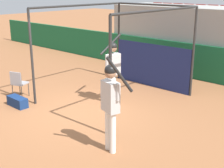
% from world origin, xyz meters
% --- Properties ---
extents(ground_plane, '(60.00, 60.00, 0.00)m').
position_xyz_m(ground_plane, '(0.00, 0.00, 0.00)').
color(ground_plane, '#935B38').
extents(outfield_wall, '(24.00, 0.12, 1.30)m').
position_xyz_m(outfield_wall, '(0.00, 5.08, 0.65)').
color(outfield_wall, '#196038').
rests_on(outfield_wall, ground).
extents(bleacher_section, '(6.50, 2.40, 2.58)m').
position_xyz_m(bleacher_section, '(0.00, 6.34, 1.29)').
color(bleacher_section, '#9E9E99').
rests_on(bleacher_section, ground).
extents(batting_cage, '(3.08, 3.78, 2.77)m').
position_xyz_m(batting_cage, '(0.17, 2.57, 1.25)').
color(batting_cage, '#282828').
rests_on(batting_cage, ground).
extents(player_batter, '(0.54, 0.90, 1.96)m').
position_xyz_m(player_batter, '(0.27, 1.19, 1.09)').
color(player_batter, white).
rests_on(player_batter, ground).
extents(player_waiting, '(0.75, 0.47, 2.09)m').
position_xyz_m(player_waiting, '(2.17, -0.96, 1.13)').
color(player_waiting, white).
rests_on(player_waiting, ground).
extents(folding_chair, '(0.51, 0.51, 0.84)m').
position_xyz_m(folding_chair, '(-2.14, -0.47, 0.52)').
color(folding_chair, '#99999E').
rests_on(folding_chair, ground).
extents(equipment_bag, '(0.70, 0.28, 0.28)m').
position_xyz_m(equipment_bag, '(-1.53, -0.90, 0.14)').
color(equipment_bag, navy).
rests_on(equipment_bag, ground).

